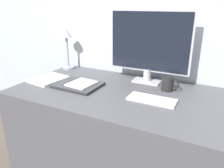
{
  "coord_description": "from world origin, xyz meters",
  "views": [
    {
      "loc": [
        0.53,
        -1.02,
        1.28
      ],
      "look_at": [
        -0.05,
        0.12,
        0.8
      ],
      "focal_mm": 35.0,
      "sensor_mm": 36.0,
      "label": 1
    }
  ],
  "objects_px": {
    "monitor": "(149,45)",
    "coffee_mug": "(168,84)",
    "ereader": "(82,83)",
    "desk_lamp": "(67,42)",
    "keyboard": "(152,99)",
    "laptop": "(78,85)",
    "notebook": "(48,79)"
  },
  "relations": [
    {
      "from": "monitor",
      "to": "ereader",
      "type": "distance_m",
      "value": 0.53
    },
    {
      "from": "notebook",
      "to": "coffee_mug",
      "type": "bearing_deg",
      "value": 13.58
    },
    {
      "from": "ereader",
      "to": "notebook",
      "type": "bearing_deg",
      "value": -179.8
    },
    {
      "from": "laptop",
      "to": "monitor",
      "type": "bearing_deg",
      "value": 37.59
    },
    {
      "from": "keyboard",
      "to": "laptop",
      "type": "bearing_deg",
      "value": -179.78
    },
    {
      "from": "laptop",
      "to": "desk_lamp",
      "type": "xyz_separation_m",
      "value": [
        -0.32,
        0.32,
        0.22
      ]
    },
    {
      "from": "laptop",
      "to": "notebook",
      "type": "bearing_deg",
      "value": 179.4
    },
    {
      "from": "notebook",
      "to": "monitor",
      "type": "bearing_deg",
      "value": 24.36
    },
    {
      "from": "ereader",
      "to": "laptop",
      "type": "bearing_deg",
      "value": -172.28
    },
    {
      "from": "notebook",
      "to": "desk_lamp",
      "type": "bearing_deg",
      "value": 100.24
    },
    {
      "from": "coffee_mug",
      "to": "monitor",
      "type": "bearing_deg",
      "value": 150.62
    },
    {
      "from": "desk_lamp",
      "to": "coffee_mug",
      "type": "xyz_separation_m",
      "value": [
        0.89,
        -0.11,
        -0.18
      ]
    },
    {
      "from": "monitor",
      "to": "keyboard",
      "type": "distance_m",
      "value": 0.42
    },
    {
      "from": "laptop",
      "to": "ereader",
      "type": "relative_size",
      "value": 1.6
    },
    {
      "from": "ereader",
      "to": "notebook",
      "type": "xyz_separation_m",
      "value": [
        -0.3,
        -0.0,
        -0.02
      ]
    },
    {
      "from": "keyboard",
      "to": "ereader",
      "type": "bearing_deg",
      "value": 179.79
    },
    {
      "from": "monitor",
      "to": "notebook",
      "type": "relative_size",
      "value": 2.13
    },
    {
      "from": "monitor",
      "to": "notebook",
      "type": "height_order",
      "value": "monitor"
    },
    {
      "from": "ereader",
      "to": "desk_lamp",
      "type": "relative_size",
      "value": 0.55
    },
    {
      "from": "monitor",
      "to": "coffee_mug",
      "type": "xyz_separation_m",
      "value": [
        0.17,
        -0.1,
        -0.22
      ]
    },
    {
      "from": "ereader",
      "to": "desk_lamp",
      "type": "xyz_separation_m",
      "value": [
        -0.35,
        0.31,
        0.21
      ]
    },
    {
      "from": "monitor",
      "to": "laptop",
      "type": "xyz_separation_m",
      "value": [
        -0.39,
        -0.3,
        -0.26
      ]
    },
    {
      "from": "notebook",
      "to": "laptop",
      "type": "bearing_deg",
      "value": -0.6
    },
    {
      "from": "coffee_mug",
      "to": "laptop",
      "type": "bearing_deg",
      "value": -160.15
    },
    {
      "from": "monitor",
      "to": "ereader",
      "type": "bearing_deg",
      "value": -140.68
    },
    {
      "from": "ereader",
      "to": "keyboard",
      "type": "bearing_deg",
      "value": -0.21
    },
    {
      "from": "monitor",
      "to": "coffee_mug",
      "type": "bearing_deg",
      "value": -29.38
    },
    {
      "from": "monitor",
      "to": "keyboard",
      "type": "height_order",
      "value": "monitor"
    },
    {
      "from": "monitor",
      "to": "coffee_mug",
      "type": "relative_size",
      "value": 5.1
    },
    {
      "from": "keyboard",
      "to": "notebook",
      "type": "relative_size",
      "value": 1.04
    },
    {
      "from": "desk_lamp",
      "to": "coffee_mug",
      "type": "distance_m",
      "value": 0.91
    },
    {
      "from": "monitor",
      "to": "keyboard",
      "type": "xyz_separation_m",
      "value": [
        0.13,
        -0.3,
        -0.26
      ]
    }
  ]
}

